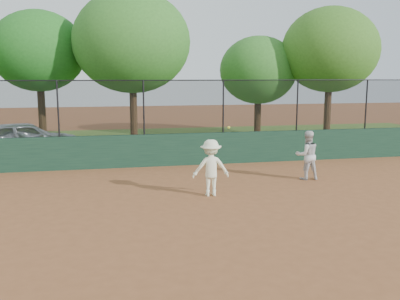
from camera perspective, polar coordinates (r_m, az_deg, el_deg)
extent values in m
plane|color=brown|center=(11.02, -1.73, -8.17)|extent=(80.00, 80.00, 0.00)
cube|color=#1C3E2A|center=(16.67, -5.39, -0.02)|extent=(26.00, 0.20, 1.20)
cube|color=#395A1C|center=(22.66, -7.10, 0.94)|extent=(36.00, 12.00, 0.01)
imported|color=silver|center=(20.04, -21.46, 1.37)|extent=(4.64, 2.73, 1.48)
imported|color=silver|center=(14.85, 13.54, -0.64)|extent=(0.80, 0.64, 1.60)
imported|color=white|center=(12.47, 1.40, -2.29)|extent=(1.08, 0.68, 1.59)
sphere|color=yellow|center=(12.13, 3.71, 2.90)|extent=(0.07, 0.07, 0.07)
cube|color=black|center=(16.48, -5.48, 5.47)|extent=(26.00, 0.02, 2.00)
cylinder|color=black|center=(16.44, -5.53, 8.88)|extent=(26.00, 0.04, 0.04)
cylinder|color=black|center=(16.46, -17.72, 5.06)|extent=(0.06, 0.06, 2.00)
cylinder|color=black|center=(16.43, -7.22, 5.43)|extent=(0.06, 0.06, 2.00)
cylinder|color=black|center=(16.94, 2.99, 5.61)|extent=(0.06, 0.06, 2.00)
cylinder|color=black|center=(17.95, 12.34, 5.62)|extent=(0.06, 0.06, 2.00)
cylinder|color=black|center=(19.37, 20.50, 5.51)|extent=(0.06, 0.06, 2.00)
cylinder|color=#3C2915|center=(23.12, -19.54, 4.10)|extent=(0.36, 0.36, 2.79)
ellipsoid|color=#1F601B|center=(23.06, -19.98, 11.83)|extent=(4.46, 4.05, 3.85)
cylinder|color=#462D19|center=(21.58, -8.48, 4.18)|extent=(0.36, 0.36, 2.77)
ellipsoid|color=#2D6720|center=(21.55, -8.72, 13.50)|extent=(5.49, 4.99, 4.74)
cylinder|color=#382512|center=(24.27, 7.37, 3.92)|extent=(0.36, 0.36, 2.04)
ellipsoid|color=#2D6621|center=(24.16, 7.50, 10.11)|extent=(4.14, 3.76, 3.57)
cylinder|color=#482D19|center=(24.35, 15.98, 4.45)|extent=(0.36, 0.36, 2.72)
ellipsoid|color=#34641C|center=(24.30, 16.35, 12.21)|extent=(5.02, 4.56, 4.34)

